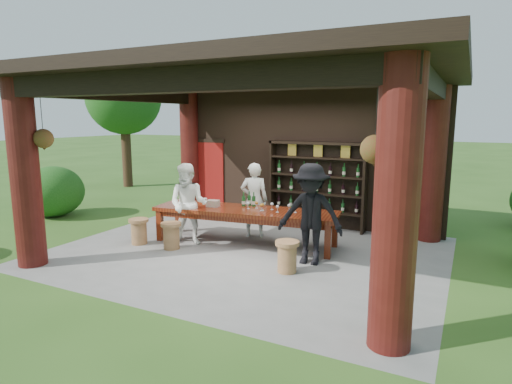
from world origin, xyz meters
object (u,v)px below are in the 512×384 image
at_px(stool_far_left, 139,231).
at_px(guest_man, 310,214).
at_px(host, 254,200).
at_px(wine_shelf, 317,185).
at_px(stool_near_left, 171,235).
at_px(tasting_table, 245,214).
at_px(stool_near_right, 287,256).
at_px(guest_woman, 189,204).
at_px(napkin_basket, 213,203).

distance_m(stool_far_left, guest_man, 3.72).
bearing_deg(host, wine_shelf, -150.57).
distance_m(stool_near_left, host, 2.00).
distance_m(host, guest_man, 2.09).
height_order(wine_shelf, tasting_table, wine_shelf).
bearing_deg(wine_shelf, stool_near_right, -79.99).
xyz_separation_m(stool_far_left, guest_man, (3.64, 0.47, 0.63)).
height_order(stool_far_left, host, host).
distance_m(stool_far_left, guest_woman, 1.21).
relative_size(host, napkin_basket, 6.41).
height_order(stool_near_left, guest_woman, guest_woman).
xyz_separation_m(wine_shelf, tasting_table, (-0.90, -1.96, -0.41)).
distance_m(stool_near_right, guest_woman, 2.63).
bearing_deg(stool_far_left, guest_man, 7.32).
bearing_deg(wine_shelf, guest_woman, -127.72).
relative_size(wine_shelf, guest_man, 1.28).
height_order(stool_near_left, stool_near_right, stool_near_right).
distance_m(wine_shelf, tasting_table, 2.19).
bearing_deg(stool_far_left, host, 40.65).
bearing_deg(stool_near_left, host, 56.05).
height_order(guest_woman, guest_man, guest_man).
relative_size(stool_near_left, napkin_basket, 2.09).
xyz_separation_m(stool_near_right, guest_woman, (-2.50, 0.62, 0.56)).
xyz_separation_m(stool_near_left, stool_far_left, (-0.82, -0.03, -0.00)).
relative_size(stool_near_right, host, 0.33).
bearing_deg(guest_woman, stool_far_left, -170.41).
bearing_deg(wine_shelf, stool_near_left, -124.95).
xyz_separation_m(tasting_table, guest_man, (1.64, -0.57, 0.28)).
distance_m(stool_near_left, guest_woman, 0.73).
bearing_deg(guest_man, stool_near_right, -112.33).
distance_m(wine_shelf, stool_near_left, 3.69).
height_order(guest_man, napkin_basket, guest_man).
distance_m(wine_shelf, host, 1.69).
bearing_deg(guest_woman, wine_shelf, 35.12).
bearing_deg(guest_man, wine_shelf, 101.55).
bearing_deg(napkin_basket, stool_far_left, -143.48).
distance_m(stool_near_left, stool_far_left, 0.82).
relative_size(wine_shelf, stool_near_left, 4.34).
height_order(stool_far_left, guest_woman, guest_woman).
bearing_deg(wine_shelf, tasting_table, -114.65).
relative_size(stool_near_right, guest_man, 0.30).
distance_m(wine_shelf, guest_man, 2.63).
bearing_deg(host, guest_man, 121.66).
height_order(stool_far_left, napkin_basket, napkin_basket).
bearing_deg(stool_near_left, guest_woman, 74.39).
bearing_deg(stool_near_left, tasting_table, 40.57).
xyz_separation_m(tasting_table, host, (-0.09, 0.60, 0.19)).
bearing_deg(napkin_basket, tasting_table, 7.74).
relative_size(wine_shelf, tasting_table, 0.59).
bearing_deg(stool_near_right, host, 130.98).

